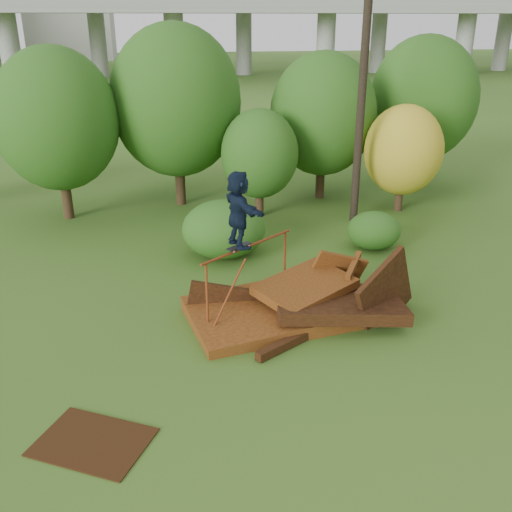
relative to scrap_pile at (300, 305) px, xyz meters
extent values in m
plane|color=#2D5116|center=(-0.24, -1.72, -0.33)|extent=(240.00, 240.00, 0.00)
cube|color=#441F0C|center=(-0.61, 0.06, -0.15)|extent=(4.50, 3.23, 0.68)
cube|color=black|center=(0.89, -0.24, 0.09)|extent=(3.28, 2.27, 0.61)
cube|color=#441F0C|center=(0.19, 0.26, 0.37)|extent=(2.79, 2.53, 0.49)
cube|color=black|center=(1.99, -0.44, 0.32)|extent=(2.02, 1.42, 2.28)
cube|color=#441F0C|center=(1.19, 1.06, 0.22)|extent=(1.80, 0.56, 1.69)
cube|color=black|center=(-1.81, 0.46, 0.02)|extent=(1.93, 0.27, 1.24)
cube|color=black|center=(-0.31, -1.14, -0.21)|extent=(2.22, 1.45, 0.20)
cube|color=#441F0C|center=(1.59, 0.76, 0.62)|extent=(0.81, 1.20, 0.32)
cylinder|color=brown|center=(-2.30, -0.40, 0.57)|extent=(0.06, 0.06, 1.80)
cylinder|color=brown|center=(-0.11, 1.25, 0.57)|extent=(0.06, 0.06, 1.80)
cylinder|color=brown|center=(-1.21, 0.43, 1.47)|extent=(2.46, 1.89, 0.06)
cube|color=black|center=(-1.45, 0.24, 1.56)|extent=(0.67, 0.57, 0.02)
cylinder|color=beige|center=(-1.60, 0.03, 1.53)|extent=(0.06, 0.05, 0.05)
cylinder|color=beige|center=(-1.70, 0.15, 1.53)|extent=(0.06, 0.05, 0.05)
cylinder|color=beige|center=(-1.21, 0.33, 1.53)|extent=(0.06, 0.05, 0.05)
cylinder|color=beige|center=(-1.30, 0.45, 1.53)|extent=(0.06, 0.05, 0.05)
imported|color=black|center=(-1.45, 0.24, 2.47)|extent=(0.98, 1.74, 1.79)
cube|color=black|center=(-4.64, -3.74, -0.32)|extent=(2.31, 2.10, 0.03)
cylinder|color=black|center=(-6.53, 8.87, 0.66)|extent=(0.37, 0.37, 1.98)
ellipsoid|color=#2B5516|center=(-6.53, 8.87, 3.25)|extent=(4.29, 4.29, 4.93)
cylinder|color=black|center=(-2.36, 9.87, 0.74)|extent=(0.38, 0.38, 2.14)
ellipsoid|color=#2B5516|center=(-2.36, 9.87, 3.63)|extent=(4.86, 4.86, 5.59)
cylinder|color=black|center=(0.44, 7.89, 0.31)|extent=(0.31, 0.31, 1.28)
ellipsoid|color=#2B5516|center=(0.44, 7.89, 1.99)|extent=(2.79, 2.79, 3.21)
cylinder|color=black|center=(3.29, 9.75, 0.57)|extent=(0.36, 0.36, 1.81)
ellipsoid|color=#2B5516|center=(3.29, 9.75, 3.03)|extent=(4.13, 4.13, 4.76)
cylinder|color=black|center=(5.77, 7.57, 0.29)|extent=(0.31, 0.31, 1.24)
ellipsoid|color=#A58C19|center=(5.77, 7.57, 1.99)|extent=(2.89, 2.89, 3.32)
cylinder|color=black|center=(7.93, 10.85, 0.68)|extent=(0.37, 0.37, 2.03)
ellipsoid|color=#2B5516|center=(7.93, 10.85, 3.37)|extent=(4.46, 4.46, 5.13)
ellipsoid|color=#2B5516|center=(-1.34, 4.24, 0.55)|extent=(2.55, 2.36, 1.77)
ellipsoid|color=#2B5516|center=(3.42, 4.04, 0.27)|extent=(1.70, 1.56, 1.21)
cylinder|color=black|center=(3.70, 6.72, 4.94)|extent=(0.28, 0.28, 10.54)
cube|color=gray|center=(-0.24, 58.28, 7.67)|extent=(160.00, 9.00, 1.40)
cylinder|color=gray|center=(-18.24, 58.28, 3.67)|extent=(2.20, 2.20, 8.00)
cylinder|color=gray|center=(-0.24, 58.28, 3.67)|extent=(2.20, 2.20, 8.00)
cylinder|color=gray|center=(17.76, 58.28, 3.67)|extent=(2.20, 2.20, 8.00)
camera|label=1|loc=(-3.23, -12.01, 6.50)|focal=40.00mm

